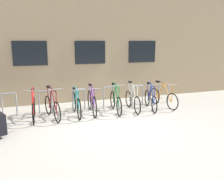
{
  "coord_description": "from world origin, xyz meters",
  "views": [
    {
      "loc": [
        -2.28,
        -6.66,
        2.56
      ],
      "look_at": [
        0.44,
        1.6,
        0.78
      ],
      "focal_mm": 37.92,
      "sensor_mm": 36.0,
      "label": 1
    }
  ],
  "objects_px": {
    "bicycle_white": "(133,100)",
    "bicycle_orange": "(163,97)",
    "bicycle_blue": "(151,99)",
    "bicycle_purple": "(92,102)",
    "bicycle_green": "(116,102)",
    "bicycle_maroon": "(52,107)",
    "bicycle_red": "(34,108)",
    "bicycle_teal": "(76,104)"
  },
  "relations": [
    {
      "from": "bicycle_teal",
      "to": "bicycle_maroon",
      "type": "height_order",
      "value": "bicycle_maroon"
    },
    {
      "from": "bicycle_orange",
      "to": "bicycle_red",
      "type": "distance_m",
      "value": 4.92
    },
    {
      "from": "bicycle_orange",
      "to": "bicycle_maroon",
      "type": "xyz_separation_m",
      "value": [
        -4.32,
        -0.13,
        0.02
      ]
    },
    {
      "from": "bicycle_orange",
      "to": "bicycle_red",
      "type": "bearing_deg",
      "value": -179.06
    },
    {
      "from": "bicycle_blue",
      "to": "bicycle_maroon",
      "type": "xyz_separation_m",
      "value": [
        -3.67,
        0.07,
        0.02
      ]
    },
    {
      "from": "bicycle_teal",
      "to": "bicycle_maroon",
      "type": "distance_m",
      "value": 0.84
    },
    {
      "from": "bicycle_teal",
      "to": "bicycle_orange",
      "type": "bearing_deg",
      "value": 0.71
    },
    {
      "from": "bicycle_orange",
      "to": "bicycle_teal",
      "type": "height_order",
      "value": "bicycle_teal"
    },
    {
      "from": "bicycle_purple",
      "to": "bicycle_white",
      "type": "height_order",
      "value": "bicycle_white"
    },
    {
      "from": "bicycle_blue",
      "to": "bicycle_purple",
      "type": "height_order",
      "value": "bicycle_blue"
    },
    {
      "from": "bicycle_white",
      "to": "bicycle_orange",
      "type": "bearing_deg",
      "value": 4.92
    },
    {
      "from": "bicycle_white",
      "to": "bicycle_teal",
      "type": "bearing_deg",
      "value": 177.99
    },
    {
      "from": "bicycle_white",
      "to": "bicycle_green",
      "type": "bearing_deg",
      "value": -179.26
    },
    {
      "from": "bicycle_white",
      "to": "bicycle_red",
      "type": "bearing_deg",
      "value": 179.4
    },
    {
      "from": "bicycle_teal",
      "to": "bicycle_purple",
      "type": "relative_size",
      "value": 1.0
    },
    {
      "from": "bicycle_maroon",
      "to": "bicycle_orange",
      "type": "bearing_deg",
      "value": 1.7
    },
    {
      "from": "bicycle_teal",
      "to": "bicycle_white",
      "type": "bearing_deg",
      "value": -2.01
    },
    {
      "from": "bicycle_maroon",
      "to": "bicycle_purple",
      "type": "distance_m",
      "value": 1.41
    },
    {
      "from": "bicycle_maroon",
      "to": "bicycle_red",
      "type": "bearing_deg",
      "value": 175.43
    },
    {
      "from": "bicycle_blue",
      "to": "bicycle_purple",
      "type": "relative_size",
      "value": 0.93
    },
    {
      "from": "bicycle_red",
      "to": "bicycle_maroon",
      "type": "distance_m",
      "value": 0.6
    },
    {
      "from": "bicycle_orange",
      "to": "bicycle_purple",
      "type": "bearing_deg",
      "value": 179.98
    },
    {
      "from": "bicycle_orange",
      "to": "bicycle_red",
      "type": "relative_size",
      "value": 1.05
    },
    {
      "from": "bicycle_purple",
      "to": "bicycle_red",
      "type": "bearing_deg",
      "value": -177.67
    },
    {
      "from": "bicycle_blue",
      "to": "bicycle_orange",
      "type": "bearing_deg",
      "value": 16.65
    },
    {
      "from": "bicycle_purple",
      "to": "bicycle_orange",
      "type": "bearing_deg",
      "value": -0.02
    },
    {
      "from": "bicycle_teal",
      "to": "bicycle_white",
      "type": "relative_size",
      "value": 1.05
    },
    {
      "from": "bicycle_green",
      "to": "bicycle_teal",
      "type": "bearing_deg",
      "value": 176.69
    },
    {
      "from": "bicycle_green",
      "to": "bicycle_orange",
      "type": "distance_m",
      "value": 2.05
    },
    {
      "from": "bicycle_purple",
      "to": "bicycle_maroon",
      "type": "bearing_deg",
      "value": -174.74
    },
    {
      "from": "bicycle_blue",
      "to": "bicycle_white",
      "type": "xyz_separation_m",
      "value": [
        -0.71,
        0.08,
        0.01
      ]
    },
    {
      "from": "bicycle_purple",
      "to": "bicycle_white",
      "type": "xyz_separation_m",
      "value": [
        1.55,
        -0.12,
        -0.02
      ]
    },
    {
      "from": "bicycle_teal",
      "to": "bicycle_blue",
      "type": "xyz_separation_m",
      "value": [
        2.83,
        -0.15,
        -0.02
      ]
    },
    {
      "from": "bicycle_red",
      "to": "bicycle_maroon",
      "type": "relative_size",
      "value": 1.0
    },
    {
      "from": "bicycle_green",
      "to": "bicycle_orange",
      "type": "height_order",
      "value": "bicycle_green"
    },
    {
      "from": "bicycle_orange",
      "to": "bicycle_white",
      "type": "relative_size",
      "value": 1.03
    },
    {
      "from": "bicycle_green",
      "to": "bicycle_red",
      "type": "xyz_separation_m",
      "value": [
        -2.87,
        0.05,
        -0.0
      ]
    },
    {
      "from": "bicycle_blue",
      "to": "bicycle_maroon",
      "type": "relative_size",
      "value": 0.99
    },
    {
      "from": "bicycle_maroon",
      "to": "bicycle_white",
      "type": "relative_size",
      "value": 0.98
    },
    {
      "from": "bicycle_orange",
      "to": "bicycle_blue",
      "type": "relative_size",
      "value": 1.06
    },
    {
      "from": "bicycle_orange",
      "to": "bicycle_blue",
      "type": "xyz_separation_m",
      "value": [
        -0.65,
        -0.2,
        0.0
      ]
    },
    {
      "from": "bicycle_red",
      "to": "bicycle_orange",
      "type": "bearing_deg",
      "value": 0.94
    }
  ]
}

